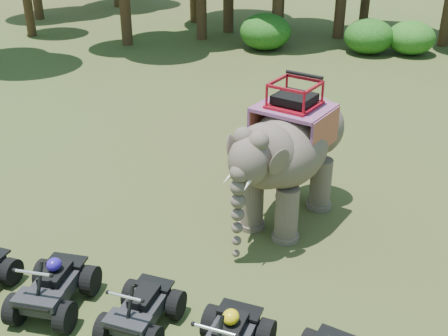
{
  "coord_description": "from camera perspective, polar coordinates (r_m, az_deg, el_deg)",
  "views": [
    {
      "loc": [
        3.87,
        -9.24,
        7.47
      ],
      "look_at": [
        0.0,
        1.2,
        1.9
      ],
      "focal_mm": 45.0,
      "sensor_mm": 36.0,
      "label": 1
    }
  ],
  "objects": [
    {
      "name": "ground",
      "position": [
        12.5,
        -1.94,
        -10.15
      ],
      "size": [
        110.0,
        110.0,
        0.0
      ],
      "primitive_type": "plane",
      "color": "#47381E",
      "rests_on": "ground"
    },
    {
      "name": "atv_1",
      "position": [
        11.6,
        -17.06,
        -10.87
      ],
      "size": [
        1.49,
        1.89,
        1.28
      ],
      "primitive_type": null,
      "rotation": [
        0.0,
        0.0,
        0.14
      ],
      "color": "black",
      "rests_on": "ground"
    },
    {
      "name": "atv_3",
      "position": [
        9.96,
        0.36,
        -16.63
      ],
      "size": [
        1.3,
        1.77,
        1.3
      ],
      "primitive_type": null,
      "rotation": [
        0.0,
        0.0,
        -0.01
      ],
      "color": "black",
      "rests_on": "ground"
    },
    {
      "name": "atv_2",
      "position": [
        10.78,
        -8.46,
        -13.42
      ],
      "size": [
        1.19,
        1.62,
        1.19
      ],
      "primitive_type": null,
      "rotation": [
        0.0,
        0.0,
        0.01
      ],
      "color": "black",
      "rests_on": "ground"
    },
    {
      "name": "elephant",
      "position": [
        13.52,
        6.7,
        1.61
      ],
      "size": [
        2.87,
        4.62,
        3.6
      ],
      "primitive_type": null,
      "rotation": [
        0.0,
        0.0,
        -0.25
      ],
      "color": "#51453A",
      "rests_on": "ground"
    }
  ]
}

